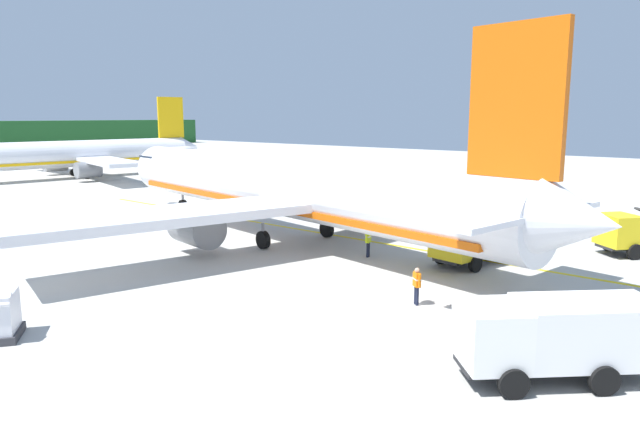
% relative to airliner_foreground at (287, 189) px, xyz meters
% --- Properties ---
extents(airliner_foreground, '(34.52, 41.62, 11.90)m').
position_rel_airliner_foreground_xyz_m(airliner_foreground, '(0.00, 0.00, 0.00)').
color(airliner_foreground, white).
rests_on(airliner_foreground, ground).
extents(airliner_mid_apron, '(37.43, 30.98, 10.68)m').
position_rel_airliner_foreground_xyz_m(airliner_mid_apron, '(9.94, 47.53, -0.35)').
color(airliner_mid_apron, white).
rests_on(airliner_mid_apron, ground).
extents(service_truck_fuel, '(6.54, 5.94, 2.76)m').
position_rel_airliner_foreground_xyz_m(service_truck_fuel, '(10.31, -18.32, -2.23)').
color(service_truck_fuel, yellow).
rests_on(service_truck_fuel, ground).
extents(service_truck_baggage, '(5.78, 5.84, 2.48)m').
position_rel_airliner_foreground_xyz_m(service_truck_baggage, '(-9.37, -20.15, -1.95)').
color(service_truck_baggage, white).
rests_on(service_truck_baggage, ground).
extents(service_truck_catering, '(7.06, 3.26, 2.99)m').
position_rel_airliner_foreground_xyz_m(service_truck_catering, '(3.11, -12.08, -1.75)').
color(service_truck_catering, yellow).
rests_on(service_truck_catering, ground).
extents(crew_marshaller, '(0.61, 0.34, 1.73)m').
position_rel_airliner_foreground_xyz_m(crew_marshaller, '(-0.31, -6.65, -2.37)').
color(crew_marshaller, '#191E33').
rests_on(crew_marshaller, ground).
extents(crew_loader_left, '(0.46, 0.52, 1.64)m').
position_rel_airliner_foreground_xyz_m(crew_loader_left, '(-5.94, -13.18, -2.43)').
color(crew_loader_left, '#191E33').
rests_on(crew_loader_left, ground).
extents(apron_guide_line, '(0.30, 60.00, 0.01)m').
position_rel_airliner_foreground_xyz_m(apron_guide_line, '(3.22, -4.44, -3.39)').
color(apron_guide_line, yellow).
rests_on(apron_guide_line, ground).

